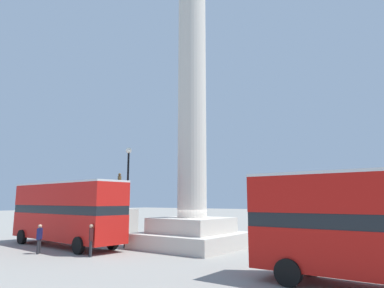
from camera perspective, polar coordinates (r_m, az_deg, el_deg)
name	(u,v)px	position (r m, az deg, el deg)	size (l,w,h in m)	color
ground_plane	(192,248)	(23.71, 0.00, -16.92)	(200.00, 200.00, 0.00)	gray
monument_column	(192,145)	(23.81, 0.00, -0.23)	(6.23, 6.23, 21.16)	beige
bus_a	(66,211)	(25.62, -20.26, -10.41)	(10.76, 3.31, 4.34)	red
equestrian_statue	(118,217)	(33.91, -12.19, -11.84)	(4.16, 3.52, 5.74)	beige
street_lamp	(127,192)	(24.20, -10.70, -7.84)	(0.41, 0.41, 6.80)	black
pedestrian_near_lamp	(91,238)	(20.73, -16.48, -14.79)	(0.50, 0.41, 1.79)	#28282D
pedestrian_by_plinth	(39,237)	(22.87, -24.09, -14.00)	(0.42, 0.46, 1.70)	#28282D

